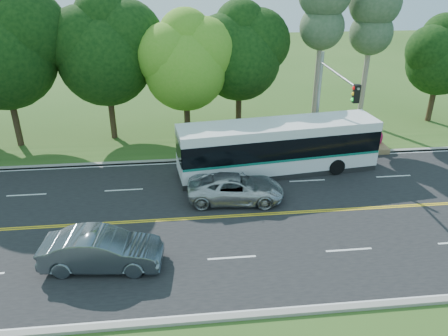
{
  "coord_description": "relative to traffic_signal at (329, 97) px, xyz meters",
  "views": [
    {
      "loc": [
        -2.57,
        -19.38,
        12.34
      ],
      "look_at": [
        -0.26,
        2.0,
        1.88
      ],
      "focal_mm": 35.0,
      "sensor_mm": 36.0,
      "label": 1
    }
  ],
  "objects": [
    {
      "name": "curb_north",
      "position": [
        -6.49,
        1.75,
        -4.6
      ],
      "size": [
        60.0,
        0.3,
        0.15
      ],
      "primitive_type": "cube",
      "color": "gray",
      "rests_on": "ground"
    },
    {
      "name": "curb_south",
      "position": [
        -6.49,
        -12.55,
        -4.6
      ],
      "size": [
        60.0,
        0.3,
        0.15
      ],
      "primitive_type": "cube",
      "color": "gray",
      "rests_on": "ground"
    },
    {
      "name": "road",
      "position": [
        -6.49,
        -5.4,
        -4.66
      ],
      "size": [
        60.0,
        14.0,
        0.02
      ],
      "primitive_type": "cube",
      "color": "black",
      "rests_on": "ground"
    },
    {
      "name": "ground",
      "position": [
        -6.49,
        -5.4,
        -4.67
      ],
      "size": [
        120.0,
        120.0,
        0.0
      ],
      "primitive_type": "plane",
      "color": "#31541C",
      "rests_on": "ground"
    },
    {
      "name": "suv",
      "position": [
        -6.13,
        -3.73,
        -3.91
      ],
      "size": [
        5.54,
        2.95,
        1.48
      ],
      "primitive_type": "imported",
      "rotation": [
        0.0,
        0.0,
        1.48
      ],
      "color": "#BABDBE",
      "rests_on": "road"
    },
    {
      "name": "sedan",
      "position": [
        -12.68,
        -8.87,
        -3.8
      ],
      "size": [
        5.33,
        2.29,
        1.71
      ],
      "primitive_type": "imported",
      "rotation": [
        0.0,
        0.0,
        1.48
      ],
      "color": "slate",
      "rests_on": "road"
    },
    {
      "name": "transit_bus",
      "position": [
        -3.08,
        -0.43,
        -3.05
      ],
      "size": [
        12.61,
        4.13,
        3.24
      ],
      "rotation": [
        0.0,
        0.0,
        0.12
      ],
      "color": "white",
      "rests_on": "road"
    },
    {
      "name": "tree_row",
      "position": [
        -11.65,
        6.73,
        2.06
      ],
      "size": [
        44.7,
        9.1,
        13.84
      ],
      "color": "black",
      "rests_on": "ground"
    },
    {
      "name": "grass_verge",
      "position": [
        -6.49,
        3.6,
        -4.62
      ],
      "size": [
        60.0,
        4.0,
        0.1
      ],
      "primitive_type": "cube",
      "color": "#31541C",
      "rests_on": "ground"
    },
    {
      "name": "bougainvillea_hedge",
      "position": [
        0.69,
        2.75,
        -3.95
      ],
      "size": [
        9.5,
        2.25,
        1.5
      ],
      "color": "maroon",
      "rests_on": "ground"
    },
    {
      "name": "traffic_signal",
      "position": [
        0.0,
        0.0,
        0.0
      ],
      "size": [
        0.42,
        6.1,
        7.0
      ],
      "color": "#94979C",
      "rests_on": "ground"
    },
    {
      "name": "lane_markings",
      "position": [
        -6.59,
        -5.4,
        -4.65
      ],
      "size": [
        57.6,
        13.82,
        0.0
      ],
      "color": "gold",
      "rests_on": "road"
    }
  ]
}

